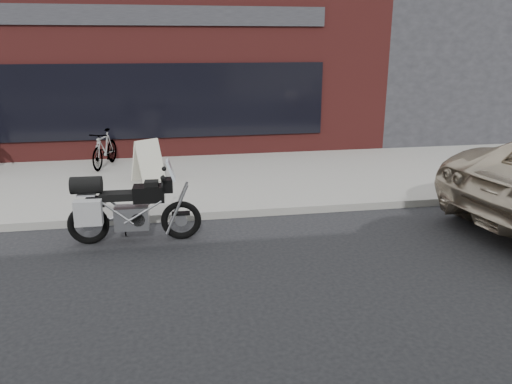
% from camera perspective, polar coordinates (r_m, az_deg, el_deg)
% --- Properties ---
extents(ground, '(120.00, 120.00, 0.00)m').
position_cam_1_polar(ground, '(6.06, 4.92, -15.56)').
color(ground, black).
rests_on(ground, ground).
extents(near_sidewalk, '(44.00, 6.00, 0.15)m').
position_cam_1_polar(near_sidewalk, '(12.42, -3.39, 1.99)').
color(near_sidewalk, gray).
rests_on(near_sidewalk, ground).
extents(storefront, '(14.00, 10.07, 4.50)m').
position_cam_1_polar(storefront, '(18.95, -12.32, 13.40)').
color(storefront, '#5B1F1D').
rests_on(storefront, ground).
extents(neighbour_building, '(10.00, 10.00, 6.00)m').
position_cam_1_polar(neighbour_building, '(22.10, 21.65, 15.01)').
color(neighbour_building, '#252529').
rests_on(neighbour_building, ground).
extents(motorcycle, '(2.21, 0.71, 1.39)m').
position_cam_1_polar(motorcycle, '(8.52, -14.73, -1.80)').
color(motorcycle, black).
rests_on(motorcycle, ground).
extents(bicycle_rear, '(0.85, 1.64, 0.95)m').
position_cam_1_polar(bicycle_rear, '(13.37, -16.92, 4.77)').
color(bicycle_rear, gray).
rests_on(bicycle_rear, near_sidewalk).
extents(sandwich_sign, '(0.81, 0.80, 0.96)m').
position_cam_1_polar(sandwich_sign, '(11.74, -12.30, 3.56)').
color(sandwich_sign, beige).
rests_on(sandwich_sign, near_sidewalk).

